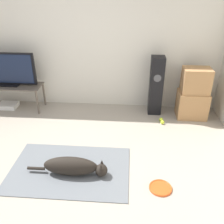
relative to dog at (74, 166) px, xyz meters
name	(u,v)px	position (x,y,z in m)	size (l,w,h in m)	color
ground_plane	(54,173)	(-0.27, 0.00, -0.13)	(12.00, 12.00, 0.00)	#9E9384
wall_back	(79,39)	(-0.27, 2.10, 1.14)	(8.00, 0.06, 2.55)	beige
area_rug	(70,169)	(-0.08, 0.09, -0.13)	(1.56, 1.03, 0.01)	slate
dog	(74,166)	(0.00, 0.00, 0.00)	(1.04, 0.22, 0.25)	black
frisbee	(160,188)	(1.08, -0.16, -0.12)	(0.28, 0.28, 0.03)	#DB511E
cardboard_box_lower	(192,105)	(1.79, 1.69, 0.11)	(0.52, 0.38, 0.48)	#A87A4C
cardboard_box_upper	(196,81)	(1.79, 1.69, 0.56)	(0.46, 0.34, 0.43)	#A87A4C
floor_speaker	(156,86)	(1.14, 1.80, 0.40)	(0.24, 0.24, 1.07)	black
tv_stand	(10,88)	(-1.56, 1.76, 0.29)	(1.18, 0.44, 0.48)	brown
tv	(7,70)	(-1.56, 1.76, 0.65)	(1.06, 0.20, 0.61)	black
tennis_ball_by_boxes	(161,119)	(1.24, 1.47, -0.10)	(0.07, 0.07, 0.07)	#C6E033
tennis_ball_near_speaker	(162,122)	(1.26, 1.37, -0.10)	(0.07, 0.07, 0.07)	#C6E033
game_console	(8,105)	(-1.69, 1.78, -0.09)	(0.36, 0.27, 0.08)	white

